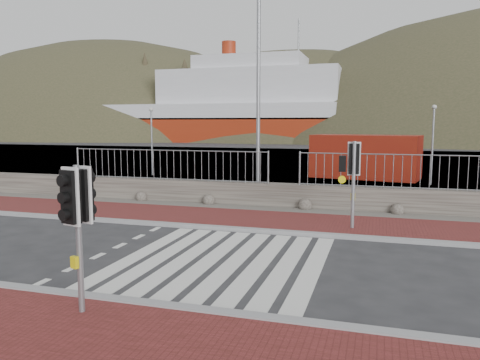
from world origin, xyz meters
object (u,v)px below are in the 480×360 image
(traffic_signal_far, at_px, (353,166))
(shipping_container, at_px, (365,157))
(traffic_signal_near, at_px, (78,208))
(ferry, at_px, (215,111))
(streetlight, at_px, (262,79))

(traffic_signal_far, bearing_deg, shipping_container, -94.21)
(traffic_signal_near, bearing_deg, shipping_container, 94.36)
(ferry, distance_m, streetlight, 64.23)
(ferry, bearing_deg, traffic_signal_far, -66.82)
(shipping_container, bearing_deg, ferry, 130.40)
(ferry, bearing_deg, shipping_container, -61.31)
(traffic_signal_far, height_order, streetlight, streetlight)
(ferry, distance_m, traffic_signal_far, 69.51)
(ferry, distance_m, shipping_container, 56.92)
(streetlight, relative_size, shipping_container, 1.46)
(streetlight, xyz_separation_m, shipping_container, (3.70, 9.95, -3.67))
(traffic_signal_far, distance_m, streetlight, 6.31)
(traffic_signal_far, relative_size, shipping_container, 0.44)
(ferry, xyz_separation_m, traffic_signal_far, (27.33, -63.82, -3.43))
(streetlight, distance_m, shipping_container, 11.24)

